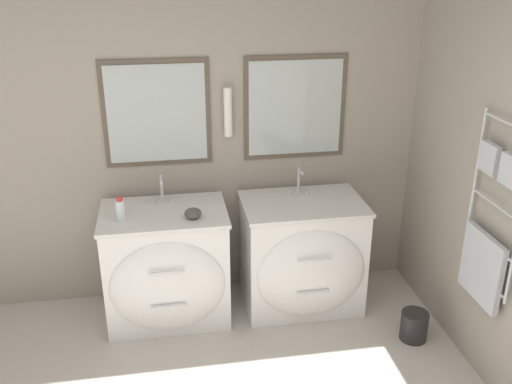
# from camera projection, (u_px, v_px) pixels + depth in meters

# --- Properties ---
(wall_back) EXTENTS (5.45, 0.14, 2.60)m
(wall_back) POSITION_uv_depth(u_px,v_px,m) (168.00, 136.00, 4.22)
(wall_back) COLOR #9E9384
(wall_back) RESTS_ON ground_plane
(wall_right) EXTENTS (0.13, 4.44, 2.60)m
(wall_right) POSITION_uv_depth(u_px,v_px,m) (506.00, 185.00, 3.35)
(wall_right) COLOR #9E9384
(wall_right) RESTS_ON ground_plane
(vanity_left) EXTENTS (0.90, 0.68, 0.86)m
(vanity_left) POSITION_uv_depth(u_px,v_px,m) (167.00, 267.00, 4.17)
(vanity_left) COLOR white
(vanity_left) RESTS_ON ground_plane
(vanity_right) EXTENTS (0.90, 0.68, 0.86)m
(vanity_right) POSITION_uv_depth(u_px,v_px,m) (303.00, 255.00, 4.33)
(vanity_right) COLOR white
(vanity_right) RESTS_ON ground_plane
(faucet_left) EXTENTS (0.17, 0.13, 0.22)m
(faucet_left) POSITION_uv_depth(u_px,v_px,m) (162.00, 190.00, 4.13)
(faucet_left) COLOR silver
(faucet_left) RESTS_ON vanity_left
(faucet_right) EXTENTS (0.17, 0.13, 0.22)m
(faucet_right) POSITION_uv_depth(u_px,v_px,m) (299.00, 181.00, 4.29)
(faucet_right) COLOR silver
(faucet_right) RESTS_ON vanity_right
(toiletry_bottle) EXTENTS (0.07, 0.07, 0.17)m
(toiletry_bottle) POSITION_uv_depth(u_px,v_px,m) (120.00, 210.00, 3.88)
(toiletry_bottle) COLOR silver
(toiletry_bottle) RESTS_ON vanity_left
(amenity_bowl) EXTENTS (0.12, 0.12, 0.07)m
(amenity_bowl) POSITION_uv_depth(u_px,v_px,m) (193.00, 213.00, 3.93)
(amenity_bowl) COLOR #4C4742
(amenity_bowl) RESTS_ON vanity_left
(waste_bin) EXTENTS (0.20, 0.20, 0.21)m
(waste_bin) POSITION_uv_depth(u_px,v_px,m) (414.00, 325.00, 4.06)
(waste_bin) COLOR #282626
(waste_bin) RESTS_ON ground_plane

